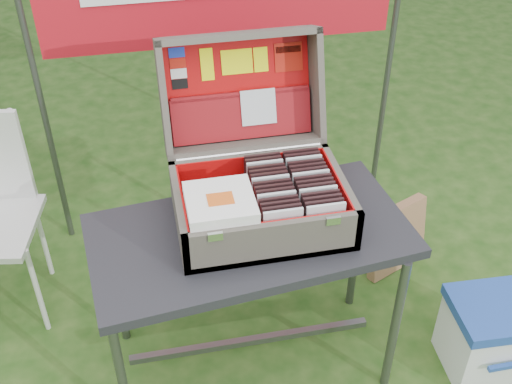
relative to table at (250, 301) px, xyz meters
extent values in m
plane|color=#1A4110|center=(0.06, -0.09, -0.37)|extent=(80.00, 80.00, 0.00)
cube|color=black|center=(0.00, 0.00, 0.35)|extent=(1.23, 0.71, 0.04)
cylinder|color=#59595B|center=(-0.53, -0.23, -0.02)|extent=(0.04, 0.04, 0.69)
cylinder|color=#59595B|center=(0.53, -0.23, -0.02)|extent=(0.04, 0.04, 0.69)
cylinder|color=#59595B|center=(-0.53, 0.23, -0.02)|extent=(0.04, 0.04, 0.69)
cylinder|color=#59595B|center=(0.53, 0.23, -0.02)|extent=(0.04, 0.04, 0.69)
cube|color=#59595B|center=(0.00, 0.00, -0.25)|extent=(1.02, 0.03, 0.03)
cube|color=#615C51|center=(0.05, 0.04, 0.38)|extent=(0.63, 0.45, 0.02)
cube|color=#615C51|center=(0.05, -0.17, 0.45)|extent=(0.63, 0.02, 0.17)
cube|color=#615C51|center=(0.05, 0.26, 0.45)|extent=(0.63, 0.02, 0.17)
cube|color=#615C51|center=(-0.25, 0.04, 0.45)|extent=(0.02, 0.45, 0.17)
cube|color=#615C51|center=(0.35, 0.04, 0.45)|extent=(0.02, 0.45, 0.17)
cube|color=red|center=(0.05, 0.04, 0.39)|extent=(0.58, 0.40, 0.01)
cube|color=silver|center=(-0.15, -0.18, 0.52)|extent=(0.05, 0.01, 0.03)
cube|color=silver|center=(0.25, -0.18, 0.52)|extent=(0.05, 0.01, 0.03)
cylinder|color=silver|center=(0.05, 0.27, 0.53)|extent=(0.56, 0.02, 0.02)
cube|color=#615C51|center=(0.05, 0.49, 0.69)|extent=(0.63, 0.17, 0.43)
cube|color=#615C51|center=(0.05, 0.49, 0.92)|extent=(0.63, 0.17, 0.08)
cube|color=#615C51|center=(0.05, 0.35, 0.52)|extent=(0.63, 0.17, 0.08)
cube|color=#615C51|center=(-0.25, 0.42, 0.72)|extent=(0.02, 0.31, 0.48)
cube|color=#615C51|center=(0.35, 0.42, 0.72)|extent=(0.02, 0.31, 0.48)
cube|color=red|center=(0.05, 0.47, 0.70)|extent=(0.57, 0.14, 0.37)
cube|color=red|center=(0.05, -0.15, 0.46)|extent=(0.58, 0.01, 0.14)
cube|color=red|center=(0.05, 0.24, 0.46)|extent=(0.58, 0.01, 0.14)
cube|color=red|center=(-0.23, 0.04, 0.46)|extent=(0.01, 0.40, 0.14)
cube|color=red|center=(0.34, 0.04, 0.46)|extent=(0.01, 0.40, 0.14)
cube|color=maroon|center=(0.05, 0.42, 0.61)|extent=(0.56, 0.09, 0.18)
cube|color=maroon|center=(0.05, 0.45, 0.69)|extent=(0.55, 0.03, 0.03)
cube|color=silver|center=(0.12, 0.42, 0.64)|extent=(0.14, 0.06, 0.13)
cube|color=#1933B2|center=(-0.18, 0.52, 0.85)|extent=(0.06, 0.02, 0.04)
cube|color=#B4180B|center=(-0.18, 0.51, 0.82)|extent=(0.06, 0.02, 0.04)
cube|color=white|center=(-0.18, 0.50, 0.78)|extent=(0.06, 0.02, 0.04)
cube|color=black|center=(-0.18, 0.48, 0.74)|extent=(0.06, 0.02, 0.04)
cube|color=#E8ED0A|center=(-0.07, 0.51, 0.80)|extent=(0.05, 0.04, 0.12)
cube|color=#E8ED0A|center=(0.05, 0.51, 0.80)|extent=(0.12, 0.03, 0.09)
cube|color=#E8ED0A|center=(0.15, 0.51, 0.80)|extent=(0.06, 0.03, 0.09)
cube|color=#B4180B|center=(0.26, 0.51, 0.80)|extent=(0.11, 0.04, 0.11)
cube|color=black|center=(0.26, 0.52, 0.83)|extent=(0.10, 0.01, 0.02)
cube|color=silver|center=(0.09, -0.13, 0.48)|extent=(0.14, 0.01, 0.16)
cube|color=black|center=(0.09, -0.11, 0.48)|extent=(0.14, 0.01, 0.16)
cube|color=black|center=(0.09, -0.08, 0.48)|extent=(0.14, 0.01, 0.16)
cube|color=black|center=(0.09, -0.06, 0.48)|extent=(0.14, 0.01, 0.16)
cube|color=silver|center=(0.09, -0.03, 0.48)|extent=(0.14, 0.01, 0.16)
cube|color=black|center=(0.09, -0.01, 0.48)|extent=(0.14, 0.01, 0.16)
cube|color=black|center=(0.09, 0.02, 0.48)|extent=(0.14, 0.01, 0.16)
cube|color=black|center=(0.09, 0.04, 0.48)|extent=(0.14, 0.01, 0.16)
cube|color=silver|center=(0.09, 0.07, 0.48)|extent=(0.14, 0.01, 0.16)
cube|color=black|center=(0.09, 0.09, 0.48)|extent=(0.14, 0.01, 0.16)
cube|color=black|center=(0.09, 0.12, 0.48)|extent=(0.14, 0.01, 0.16)
cube|color=black|center=(0.09, 0.14, 0.48)|extent=(0.14, 0.01, 0.16)
cube|color=silver|center=(0.09, 0.16, 0.48)|extent=(0.14, 0.01, 0.16)
cube|color=black|center=(0.09, 0.19, 0.48)|extent=(0.14, 0.01, 0.16)
cube|color=black|center=(0.09, 0.21, 0.48)|extent=(0.14, 0.01, 0.16)
cube|color=silver|center=(0.24, -0.13, 0.48)|extent=(0.14, 0.01, 0.16)
cube|color=black|center=(0.24, -0.11, 0.48)|extent=(0.14, 0.01, 0.16)
cube|color=black|center=(0.24, -0.08, 0.48)|extent=(0.14, 0.01, 0.16)
cube|color=black|center=(0.24, -0.06, 0.48)|extent=(0.14, 0.01, 0.16)
cube|color=silver|center=(0.24, -0.03, 0.48)|extent=(0.14, 0.01, 0.16)
cube|color=black|center=(0.24, -0.01, 0.48)|extent=(0.14, 0.01, 0.16)
cube|color=black|center=(0.24, 0.02, 0.48)|extent=(0.14, 0.01, 0.16)
cube|color=black|center=(0.24, 0.04, 0.48)|extent=(0.14, 0.01, 0.16)
cube|color=silver|center=(0.24, 0.07, 0.48)|extent=(0.14, 0.01, 0.16)
cube|color=black|center=(0.24, 0.09, 0.48)|extent=(0.14, 0.01, 0.16)
cube|color=black|center=(0.24, 0.12, 0.48)|extent=(0.14, 0.01, 0.16)
cube|color=black|center=(0.24, 0.14, 0.48)|extent=(0.14, 0.01, 0.16)
cube|color=silver|center=(0.24, 0.16, 0.48)|extent=(0.14, 0.01, 0.16)
cube|color=black|center=(0.24, 0.19, 0.48)|extent=(0.14, 0.01, 0.16)
cube|color=black|center=(0.24, 0.21, 0.48)|extent=(0.14, 0.01, 0.16)
cube|color=white|center=(-0.11, -0.04, 0.54)|extent=(0.23, 0.23, 0.00)
cube|color=white|center=(-0.11, -0.04, 0.54)|extent=(0.23, 0.23, 0.00)
cube|color=white|center=(-0.11, -0.04, 0.55)|extent=(0.23, 0.23, 0.00)
cube|color=white|center=(-0.11, -0.04, 0.55)|extent=(0.23, 0.23, 0.00)
cube|color=white|center=(-0.11, -0.04, 0.56)|extent=(0.23, 0.23, 0.00)
cube|color=white|center=(-0.11, -0.04, 0.56)|extent=(0.23, 0.23, 0.00)
cube|color=white|center=(-0.11, -0.04, 0.57)|extent=(0.23, 0.23, 0.00)
cube|color=white|center=(-0.11, -0.04, 0.57)|extent=(0.23, 0.23, 0.00)
cube|color=#D85919|center=(-0.11, -0.05, 0.58)|extent=(0.09, 0.07, 0.00)
cube|color=white|center=(1.00, -0.22, -0.21)|extent=(0.40, 0.31, 0.31)
cube|color=#20449A|center=(1.00, -0.22, -0.03)|extent=(0.42, 0.33, 0.05)
cylinder|color=silver|center=(-0.88, 0.36, -0.13)|extent=(0.02, 0.02, 0.48)
cylinder|color=silver|center=(-0.88, 0.72, -0.13)|extent=(0.02, 0.02, 0.48)
cylinder|color=silver|center=(-0.88, 0.74, 0.34)|extent=(0.02, 0.02, 0.45)
cube|color=#9F6D4E|center=(0.82, 0.43, -0.19)|extent=(0.36, 0.23, 0.36)
cylinder|color=#59595B|center=(-0.79, 1.01, 0.48)|extent=(0.03, 0.03, 1.70)
cylinder|color=#59595B|center=(0.91, 1.01, 0.48)|extent=(0.03, 0.03, 1.70)
camera|label=1|loc=(-0.34, -1.75, 1.91)|focal=45.00mm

